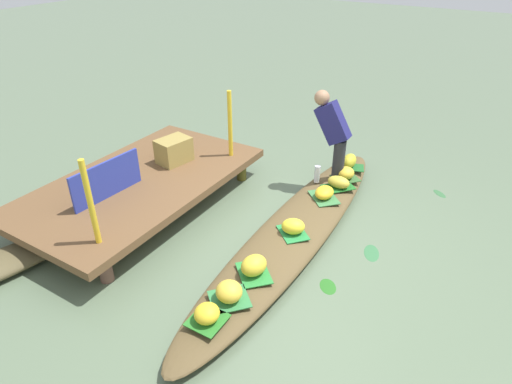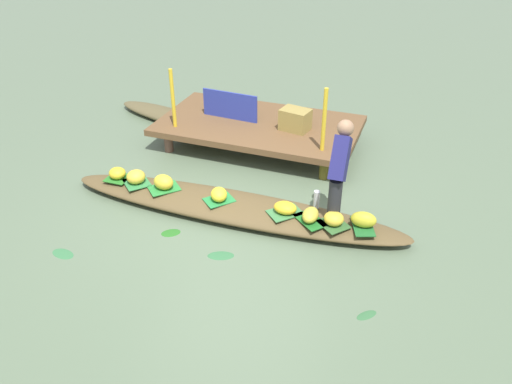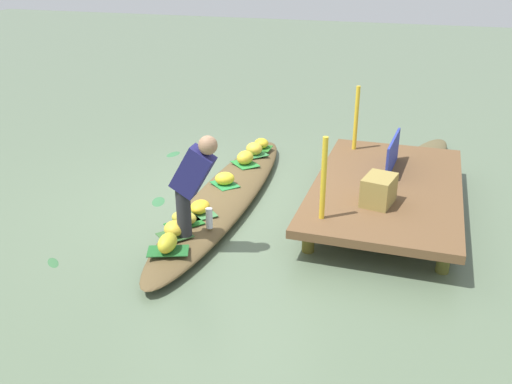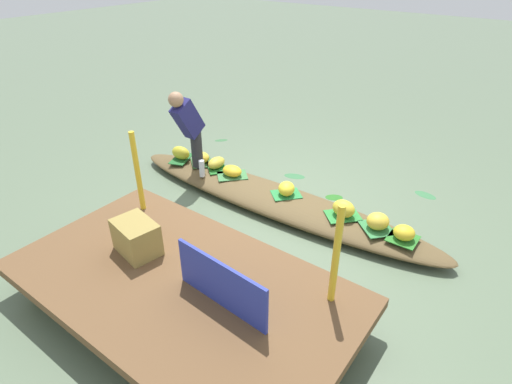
% 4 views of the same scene
% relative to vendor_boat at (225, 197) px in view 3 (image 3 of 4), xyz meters
% --- Properties ---
extents(canal_water, '(40.00, 40.00, 0.00)m').
position_rel_vendor_boat_xyz_m(canal_water, '(0.00, 0.00, -0.10)').
color(canal_water, '#5A6D53').
rests_on(canal_water, ground).
extents(dock_platform, '(3.20, 1.80, 0.39)m').
position_rel_vendor_boat_xyz_m(dock_platform, '(-0.38, 2.05, 0.24)').
color(dock_platform, brown).
rests_on(dock_platform, ground).
extents(vendor_boat, '(4.65, 0.87, 0.20)m').
position_rel_vendor_boat_xyz_m(vendor_boat, '(0.00, 0.00, 0.00)').
color(vendor_boat, brown).
rests_on(vendor_boat, ground).
extents(moored_boat, '(2.43, 1.08, 0.18)m').
position_rel_vendor_boat_xyz_m(moored_boat, '(-2.21, 2.41, -0.01)').
color(moored_boat, brown).
rests_on(moored_boat, ground).
extents(leaf_mat_0, '(0.37, 0.48, 0.01)m').
position_rel_vendor_boat_xyz_m(leaf_mat_0, '(1.70, -0.00, 0.11)').
color(leaf_mat_0, '#206129').
rests_on(leaf_mat_0, vendor_boat).
extents(banana_bunch_0, '(0.32, 0.20, 0.20)m').
position_rel_vendor_boat_xyz_m(banana_bunch_0, '(1.70, -0.00, 0.20)').
color(banana_bunch_0, gold).
rests_on(banana_bunch_0, vendor_boat).
extents(leaf_mat_1, '(0.49, 0.49, 0.01)m').
position_rel_vendor_boat_xyz_m(leaf_mat_1, '(-0.97, -0.04, 0.11)').
color(leaf_mat_1, '#2B8437').
rests_on(leaf_mat_1, vendor_boat).
extents(banana_bunch_1, '(0.33, 0.29, 0.20)m').
position_rel_vendor_boat_xyz_m(banana_bunch_1, '(-0.97, -0.04, 0.20)').
color(banana_bunch_1, gold).
rests_on(banana_bunch_1, vendor_boat).
extents(leaf_mat_2, '(0.45, 0.46, 0.01)m').
position_rel_vendor_boat_xyz_m(leaf_mat_2, '(-0.16, -0.06, 0.11)').
color(leaf_mat_2, '#27843E').
rests_on(leaf_mat_2, vendor_boat).
extents(banana_bunch_2, '(0.31, 0.33, 0.17)m').
position_rel_vendor_boat_xyz_m(banana_bunch_2, '(-0.16, -0.06, 0.19)').
color(banana_bunch_2, yellow).
rests_on(banana_bunch_2, vendor_boat).
extents(leaf_mat_3, '(0.32, 0.31, 0.01)m').
position_rel_vendor_boat_xyz_m(leaf_mat_3, '(-1.71, -0.02, 0.11)').
color(leaf_mat_3, '#2A7627').
rests_on(leaf_mat_3, vendor_boat).
extents(banana_bunch_3, '(0.24, 0.23, 0.16)m').
position_rel_vendor_boat_xyz_m(banana_bunch_3, '(-1.71, -0.02, 0.19)').
color(banana_bunch_3, yellow).
rests_on(banana_bunch_3, vendor_boat).
extents(leaf_mat_4, '(0.49, 0.50, 0.01)m').
position_rel_vendor_boat_xyz_m(leaf_mat_4, '(0.73, -0.04, 0.11)').
color(leaf_mat_4, '#3D7A43').
rests_on(leaf_mat_4, vendor_boat).
extents(banana_bunch_4, '(0.30, 0.23, 0.14)m').
position_rel_vendor_boat_xyz_m(banana_bunch_4, '(0.73, -0.04, 0.18)').
color(banana_bunch_4, yellow).
rests_on(banana_bunch_4, vendor_boat).
extents(leaf_mat_5, '(0.48, 0.46, 0.01)m').
position_rel_vendor_boat_xyz_m(leaf_mat_5, '(1.07, -0.10, 0.11)').
color(leaf_mat_5, '#1F6824').
rests_on(leaf_mat_5, vendor_boat).
extents(banana_bunch_5, '(0.20, 0.30, 0.16)m').
position_rel_vendor_boat_xyz_m(banana_bunch_5, '(1.07, -0.10, 0.18)').
color(banana_bunch_5, gold).
rests_on(banana_bunch_5, vendor_boat).
extents(leaf_mat_6, '(0.48, 0.48, 0.01)m').
position_rel_vendor_boat_xyz_m(leaf_mat_6, '(-1.40, -0.04, 0.11)').
color(leaf_mat_6, '#327D41').
rests_on(leaf_mat_6, vendor_boat).
extents(banana_bunch_6, '(0.35, 0.35, 0.19)m').
position_rel_vendor_boat_xyz_m(banana_bunch_6, '(-1.40, -0.04, 0.20)').
color(banana_bunch_6, gold).
rests_on(banana_bunch_6, vendor_boat).
extents(leaf_mat_7, '(0.45, 0.45, 0.01)m').
position_rel_vendor_boat_xyz_m(leaf_mat_7, '(1.36, -0.08, 0.11)').
color(leaf_mat_7, '#335F2E').
rests_on(leaf_mat_7, vendor_boat).
extents(banana_bunch_7, '(0.25, 0.23, 0.17)m').
position_rel_vendor_boat_xyz_m(banana_bunch_7, '(1.36, -0.08, 0.19)').
color(banana_bunch_7, gold).
rests_on(banana_bunch_7, vendor_boat).
extents(vendor_person, '(0.20, 0.53, 1.19)m').
position_rel_vendor_boat_xyz_m(vendor_person, '(1.32, 0.15, 0.78)').
color(vendor_person, '#28282D').
rests_on(vendor_person, vendor_boat).
extents(water_bottle, '(0.08, 0.08, 0.24)m').
position_rel_vendor_boat_xyz_m(water_bottle, '(1.06, 0.21, 0.22)').
color(water_bottle, silver).
rests_on(water_bottle, vendor_boat).
extents(market_banner, '(0.96, 0.09, 0.45)m').
position_rel_vendor_boat_xyz_m(market_banner, '(-0.88, 2.05, 0.52)').
color(market_banner, '#2A389C').
rests_on(market_banner, dock_platform).
extents(railing_post_west, '(0.06, 0.06, 0.94)m').
position_rel_vendor_boat_xyz_m(railing_post_west, '(-1.58, 1.45, 0.76)').
color(railing_post_west, yellow).
rests_on(railing_post_west, dock_platform).
extents(railing_post_east, '(0.06, 0.06, 0.94)m').
position_rel_vendor_boat_xyz_m(railing_post_east, '(0.82, 1.45, 0.76)').
color(railing_post_east, yellow).
rests_on(railing_post_east, dock_platform).
extents(produce_crate, '(0.49, 0.40, 0.33)m').
position_rel_vendor_boat_xyz_m(produce_crate, '(0.25, 2.00, 0.46)').
color(produce_crate, olive).
rests_on(produce_crate, dock_platform).
extents(drifting_plant_0, '(0.35, 0.27, 0.01)m').
position_rel_vendor_boat_xyz_m(drifting_plant_0, '(0.21, -0.87, -0.10)').
color(drifting_plant_0, '#346C3F').
rests_on(drifting_plant_0, ground).
extents(drifting_plant_1, '(0.29, 0.27, 0.01)m').
position_rel_vendor_boat_xyz_m(drifting_plant_1, '(-0.55, -0.67, -0.10)').
color(drifting_plant_1, '#276920').
rests_on(drifting_plant_1, ground).
extents(drifting_plant_2, '(0.33, 0.22, 0.01)m').
position_rel_vendor_boat_xyz_m(drifting_plant_2, '(-1.54, -1.49, -0.10)').
color(drifting_plant_2, '#367142').
rests_on(drifting_plant_2, ground).
extents(drifting_plant_3, '(0.24, 0.25, 0.01)m').
position_rel_vendor_boat_xyz_m(drifting_plant_3, '(1.98, -1.25, -0.10)').
color(drifting_plant_3, '#34653A').
rests_on(drifting_plant_3, ground).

